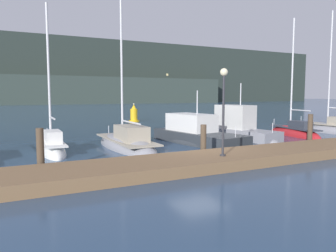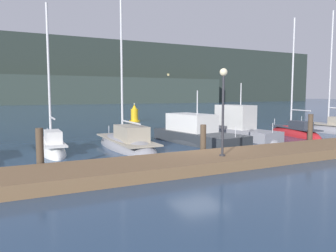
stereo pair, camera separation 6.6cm
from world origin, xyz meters
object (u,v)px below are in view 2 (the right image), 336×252
sailboat_berth_3 (52,150)px  sailboat_berth_4 (126,145)px  motorboat_berth_6 (240,133)px  channel_buoy (134,115)px  sailboat_berth_8 (335,132)px  sailboat_berth_7 (295,134)px  motorboat_berth_5 (197,138)px  dock_lamppost (223,97)px

sailboat_berth_3 → sailboat_berth_4: (4.00, -0.23, -0.01)m
motorboat_berth_6 → channel_buoy: bearing=94.7°
sailboat_berth_4 → sailboat_berth_8: 16.93m
motorboat_berth_6 → channel_buoy: size_ratio=3.05×
sailboat_berth_3 → sailboat_berth_7: bearing=-2.2°
sailboat_berth_7 → channel_buoy: bearing=109.4°
sailboat_berth_3 → channel_buoy: size_ratio=4.08×
motorboat_berth_5 → channel_buoy: size_ratio=3.75×
motorboat_berth_6 → motorboat_berth_5: bearing=-175.3°
sailboat_berth_4 → sailboat_berth_7: (12.84, -0.42, -0.01)m
sailboat_berth_3 → sailboat_berth_4: size_ratio=0.80×
sailboat_berth_8 → sailboat_berth_4: bearing=177.8°
motorboat_berth_6 → sailboat_berth_8: (8.73, -0.73, -0.30)m
sailboat_berth_7 → sailboat_berth_8: sailboat_berth_8 is taller
motorboat_berth_6 → sailboat_berth_8: 8.76m
dock_lamppost → channel_buoy: bearing=78.1°
sailboat_berth_7 → channel_buoy: 18.19m
channel_buoy → sailboat_berth_7: bearing=-70.6°
sailboat_berth_3 → channel_buoy: 19.73m
motorboat_berth_5 → sailboat_berth_7: sailboat_berth_7 is taller
sailboat_berth_4 → dock_lamppost: sailboat_berth_4 is taller
sailboat_berth_3 → sailboat_berth_8: 20.94m
motorboat_berth_5 → dock_lamppost: bearing=-112.9°
motorboat_berth_5 → sailboat_berth_8: size_ratio=0.75×
motorboat_berth_5 → sailboat_berth_8: bearing=-2.1°
sailboat_berth_3 → dock_lamppost: sailboat_berth_3 is taller
sailboat_berth_7 → channel_buoy: size_ratio=4.52×
channel_buoy → dock_lamppost: bearing=-101.9°
sailboat_berth_3 → sailboat_berth_8: size_ratio=0.82×
sailboat_berth_4 → sailboat_berth_8: size_ratio=1.02×
sailboat_berth_8 → channel_buoy: (-10.10, 17.38, 0.65)m
sailboat_berth_7 → sailboat_berth_8: (4.08, -0.23, 0.01)m
channel_buoy → dock_lamppost: dock_lamppost is taller
motorboat_berth_6 → channel_buoy: 16.71m
sailboat_berth_3 → motorboat_berth_6: (12.19, -0.15, 0.29)m
channel_buoy → sailboat_berth_8: bearing=-59.8°
motorboat_berth_5 → sailboat_berth_8: 12.32m
motorboat_berth_6 → sailboat_berth_8: size_ratio=0.61×
sailboat_berth_3 → sailboat_berth_8: bearing=-2.4°
sailboat_berth_4 → dock_lamppost: (1.93, -6.53, 2.78)m
motorboat_berth_6 → sailboat_berth_7: 4.68m
sailboat_berth_8 → channel_buoy: bearing=120.2°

